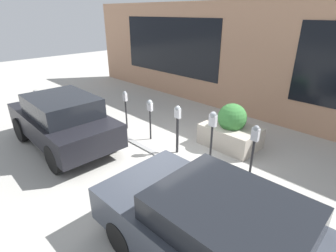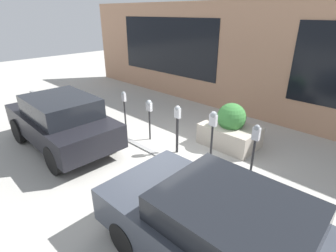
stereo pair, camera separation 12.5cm
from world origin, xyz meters
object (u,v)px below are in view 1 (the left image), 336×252
(parking_meter_nearest, at_px, (254,144))
(parked_car_front, at_px, (219,232))
(parking_meter_middle, at_px, (178,122))
(planter_box, at_px, (231,130))
(parking_meter_fourth, at_px, (150,109))
(parking_meter_second, at_px, (212,126))
(parked_car_middle, at_px, (63,120))
(parking_meter_farthest, at_px, (125,102))

(parking_meter_nearest, xyz_separation_m, parked_car_front, (-0.69, 2.20, -0.41))
(parking_meter_middle, height_order, planter_box, parking_meter_middle)
(parking_meter_fourth, height_order, planter_box, planter_box)
(parking_meter_nearest, xyz_separation_m, planter_box, (1.47, -1.49, -0.62))
(planter_box, bearing_deg, parking_meter_fourth, 35.38)
(parking_meter_second, height_order, parked_car_middle, parked_car_middle)
(parking_meter_second, xyz_separation_m, planter_box, (0.32, -1.42, -0.65))
(parking_meter_nearest, distance_m, planter_box, 2.18)
(parking_meter_nearest, bearing_deg, parking_meter_second, -3.75)
(parking_meter_fourth, xyz_separation_m, planter_box, (-2.00, -1.42, -0.49))
(parking_meter_fourth, xyz_separation_m, parked_car_middle, (1.47, 2.09, -0.17))
(parking_meter_nearest, height_order, planter_box, parking_meter_nearest)
(parking_meter_farthest, bearing_deg, parking_meter_middle, -179.63)
(parking_meter_nearest, height_order, parked_car_front, parking_meter_nearest)
(parking_meter_fourth, xyz_separation_m, parked_car_front, (-4.15, 2.27, -0.27))
(parking_meter_second, bearing_deg, planter_box, -77.38)
(parking_meter_farthest, bearing_deg, parked_car_middle, 82.40)
(parking_meter_middle, xyz_separation_m, planter_box, (-0.82, -1.44, -0.42))
(parked_car_middle, bearing_deg, parked_car_front, 179.43)
(parking_meter_fourth, bearing_deg, parking_meter_middle, 178.85)
(parked_car_middle, bearing_deg, planter_box, -133.44)
(parking_meter_nearest, height_order, parking_meter_middle, parking_meter_nearest)
(parking_meter_farthest, height_order, planter_box, parking_meter_farthest)
(parking_meter_second, distance_m, parked_car_middle, 4.34)
(parking_meter_middle, relative_size, parked_car_front, 0.35)
(parking_meter_nearest, relative_size, parked_car_front, 0.38)
(parking_meter_nearest, height_order, parking_meter_farthest, parking_meter_nearest)
(parking_meter_middle, relative_size, parked_car_middle, 0.35)
(parking_meter_second, xyz_separation_m, parking_meter_fourth, (2.32, 0.00, -0.16))
(parking_meter_fourth, relative_size, parked_car_front, 0.32)
(parking_meter_middle, bearing_deg, parked_car_middle, 38.02)
(parked_car_middle, bearing_deg, parking_meter_middle, -140.77)
(parking_meter_middle, distance_m, planter_box, 1.71)
(planter_box, xyz_separation_m, parked_car_middle, (3.47, 3.51, 0.32))
(parking_meter_second, relative_size, parked_car_front, 0.38)
(planter_box, relative_size, parked_car_middle, 0.40)
(parking_meter_nearest, bearing_deg, parking_meter_fourth, -1.21)
(parking_meter_middle, xyz_separation_m, parked_car_front, (-2.98, 2.24, -0.20))
(parking_meter_nearest, relative_size, parked_car_middle, 0.39)
(parking_meter_second, xyz_separation_m, parking_meter_farthest, (3.51, 0.04, -0.21))
(parked_car_middle, bearing_deg, parking_meter_farthest, -96.38)
(parking_meter_nearest, bearing_deg, parked_car_middle, 22.26)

